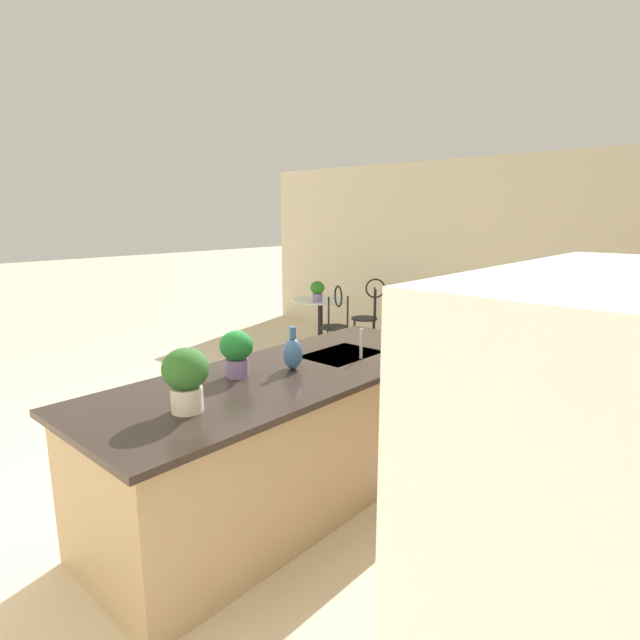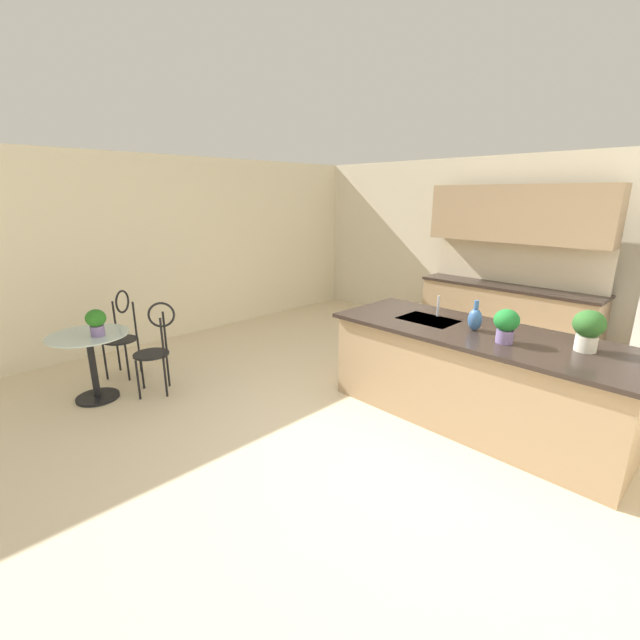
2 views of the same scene
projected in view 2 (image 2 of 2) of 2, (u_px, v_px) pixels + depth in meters
The scene contains 14 objects.
ground_plane at pixel (394, 440), 3.93m from camera, with size 40.00×40.00×0.00m, color beige.
wall_back at pixel (555, 254), 6.02m from camera, with size 9.00×0.12×2.70m, color beige.
wall_left_window at pixel (166, 250), 6.47m from camera, with size 0.12×7.80×2.70m, color beige.
kitchen_island at pixel (474, 376), 4.17m from camera, with size 2.80×1.06×0.92m.
back_counter_run at pixel (506, 314), 6.23m from camera, with size 2.44×0.64×1.52m.
upper_cabinet_run at pixel (517, 214), 5.82m from camera, with size 2.40×0.36×0.76m.
bistro_table at pixel (92, 360), 4.61m from camera, with size 0.80×0.80×0.74m.
chair_near_window at pixel (122, 330), 5.24m from camera, with size 0.53×0.53×1.04m.
chair_by_island at pixel (156, 344), 4.74m from camera, with size 0.52×0.52×1.04m.
sink_faucet at pixel (438, 306), 4.51m from camera, with size 0.02×0.02×0.22m, color #B2B5BA.
potted_plant_on_table at pixel (96, 321), 4.44m from camera, with size 0.20×0.20×0.28m.
potted_plant_counter_far at pixel (589, 328), 3.48m from camera, with size 0.24×0.24×0.34m.
potted_plant_counter_near at pixel (506, 324), 3.68m from camera, with size 0.21×0.21×0.30m.
vase_on_counter at pixel (475, 319), 4.04m from camera, with size 0.13×0.13×0.29m.
Camera 2 is at (2.00, -2.91, 2.15)m, focal length 24.25 mm.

